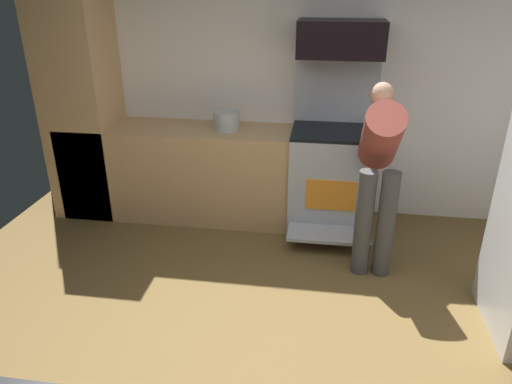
# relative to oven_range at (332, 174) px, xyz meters

# --- Properties ---
(ground_plane) EXTENTS (5.20, 4.80, 0.02)m
(ground_plane) POSITION_rel_oven_range_xyz_m (-0.50, -1.97, -0.52)
(ground_plane) COLOR brown
(wall_back) EXTENTS (5.20, 0.12, 2.60)m
(wall_back) POSITION_rel_oven_range_xyz_m (-0.50, 0.37, 0.79)
(wall_back) COLOR silver
(wall_back) RESTS_ON ground
(lower_cabinet_run) EXTENTS (2.40, 0.60, 0.90)m
(lower_cabinet_run) POSITION_rel_oven_range_xyz_m (-1.40, 0.01, -0.06)
(lower_cabinet_run) COLOR tan
(lower_cabinet_run) RESTS_ON ground
(cabinet_column) EXTENTS (0.60, 0.60, 2.10)m
(cabinet_column) POSITION_rel_oven_range_xyz_m (-2.40, 0.01, 0.54)
(cabinet_column) COLOR tan
(cabinet_column) RESTS_ON ground
(oven_range) EXTENTS (0.76, 0.94, 1.57)m
(oven_range) POSITION_rel_oven_range_xyz_m (0.00, 0.00, 0.00)
(oven_range) COLOR #AEB6BF
(oven_range) RESTS_ON ground
(microwave) EXTENTS (0.74, 0.38, 0.31)m
(microwave) POSITION_rel_oven_range_xyz_m (-0.00, 0.09, 1.21)
(microwave) COLOR black
(microwave) RESTS_ON oven_range
(person_cook) EXTENTS (0.31, 0.68, 1.45)m
(person_cook) POSITION_rel_oven_range_xyz_m (0.34, -0.64, 0.36)
(person_cook) COLOR #474747
(person_cook) RESTS_ON ground
(stock_pot) EXTENTS (0.25, 0.25, 0.17)m
(stock_pot) POSITION_rel_oven_range_xyz_m (-0.99, 0.01, 0.47)
(stock_pot) COLOR #AEBAB9
(stock_pot) RESTS_ON lower_cabinet_run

